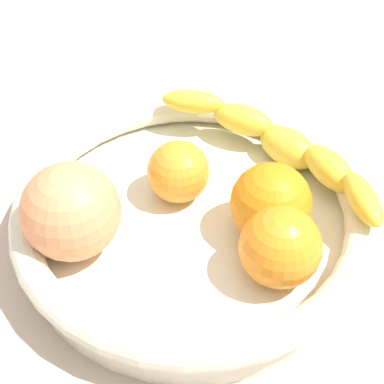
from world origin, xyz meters
TOP-DOWN VIEW (x-y plane):
  - kitchen_counter at (0.00, 0.00)cm, footprint 120.00×120.00cm
  - fruit_bowl at (0.00, 0.00)cm, footprint 30.17×30.17cm
  - banana_draped_left at (-10.40, 0.74)cm, footprint 7.87×25.05cm
  - orange_front at (-1.05, -2.85)cm, footprint 5.42×5.42cm
  - orange_mid_left at (-3.55, 5.39)cm, footprint 6.54×6.54cm
  - orange_mid_right at (-0.69, 8.87)cm, footprint 6.27×6.27cm
  - peach_blush at (8.93, -4.08)cm, footprint 7.80×7.80cm

SIDE VIEW (x-z plane):
  - kitchen_counter at x=0.00cm, z-range 0.00..3.00cm
  - fruit_bowl at x=0.00cm, z-range 3.07..8.01cm
  - banana_draped_left at x=-10.40cm, z-range 5.75..10.45cm
  - orange_front at x=-1.05cm, z-range 5.49..10.91cm
  - orange_mid_right at x=-0.69cm, z-range 5.49..11.76cm
  - orange_mid_left at x=-3.55cm, z-range 5.49..12.04cm
  - peach_blush at x=8.93cm, z-range 5.49..13.29cm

